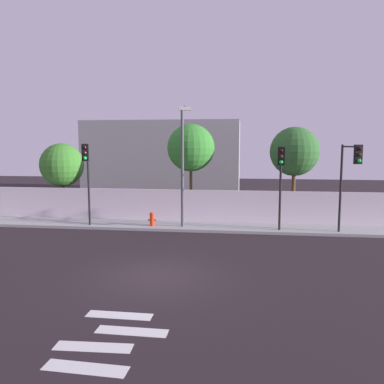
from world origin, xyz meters
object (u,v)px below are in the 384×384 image
at_px(traffic_light_left, 87,167).
at_px(fire_hydrant, 152,218).
at_px(roadside_tree_leftmost, 62,165).
at_px(traffic_light_center, 350,169).
at_px(roadside_tree_midleft, 191,148).
at_px(roadside_tree_midright, 294,152).
at_px(street_lamp_curbside, 183,158).
at_px(traffic_light_right, 281,170).

relative_size(traffic_light_left, fire_hydrant, 5.86).
relative_size(fire_hydrant, roadside_tree_leftmost, 0.16).
bearing_deg(roadside_tree_leftmost, fire_hydrant, -23.06).
distance_m(traffic_light_center, roadside_tree_midleft, 9.05).
bearing_deg(traffic_light_left, roadside_tree_leftmost, 132.02).
bearing_deg(roadside_tree_midright, street_lamp_curbside, -154.59).
xyz_separation_m(street_lamp_curbside, roadside_tree_midright, (6.08, 2.89, 0.26)).
distance_m(traffic_light_right, roadside_tree_midright, 3.60).
distance_m(traffic_light_left, street_lamp_curbside, 5.16).
bearing_deg(traffic_light_right, traffic_light_left, 179.79).
bearing_deg(roadside_tree_leftmost, traffic_light_right, -14.28).
distance_m(traffic_light_left, traffic_light_right, 10.15).
bearing_deg(roadside_tree_midleft, roadside_tree_midright, -0.00).
xyz_separation_m(traffic_light_right, roadside_tree_midright, (1.05, 3.34, 0.85)).
height_order(roadside_tree_leftmost, roadside_tree_midright, roadside_tree_midright).
bearing_deg(traffic_light_left, street_lamp_curbside, 4.64).
xyz_separation_m(traffic_light_left, roadside_tree_midright, (11.20, 3.30, 0.75)).
bearing_deg(traffic_light_center, street_lamp_curbside, 174.52).
bearing_deg(traffic_light_left, roadside_tree_midleft, 32.59).
relative_size(street_lamp_curbside, roadside_tree_leftmost, 1.36).
bearing_deg(street_lamp_curbside, traffic_light_center, -5.48).
bearing_deg(roadside_tree_leftmost, traffic_light_center, -12.68).
distance_m(traffic_light_right, fire_hydrant, 7.33).
height_order(traffic_light_center, traffic_light_right, traffic_light_center).
distance_m(traffic_light_left, fire_hydrant, 4.46).
distance_m(roadside_tree_leftmost, roadside_tree_midright, 14.20).
bearing_deg(street_lamp_curbside, roadside_tree_midleft, 89.01).
height_order(traffic_light_left, traffic_light_center, traffic_light_left).
bearing_deg(street_lamp_curbside, roadside_tree_midright, 25.41).
xyz_separation_m(traffic_light_right, fire_hydrant, (-6.77, 0.63, -2.74)).
bearing_deg(traffic_light_center, traffic_light_right, 174.00).
distance_m(traffic_light_left, roadside_tree_midright, 11.70).
bearing_deg(street_lamp_curbside, roadside_tree_leftmost, 160.36).
bearing_deg(fire_hydrant, roadside_tree_midright, 19.13).
relative_size(traffic_light_center, traffic_light_right, 1.03).
distance_m(street_lamp_curbside, fire_hydrant, 3.76).
bearing_deg(fire_hydrant, traffic_light_center, -5.55).
xyz_separation_m(traffic_light_left, street_lamp_curbside, (5.12, 0.42, 0.49)).
height_order(fire_hydrant, roadside_tree_leftmost, roadside_tree_leftmost).
relative_size(traffic_light_left, street_lamp_curbside, 0.71).
relative_size(traffic_light_right, fire_hydrant, 5.66).
bearing_deg(traffic_light_left, roadside_tree_midright, 16.44).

